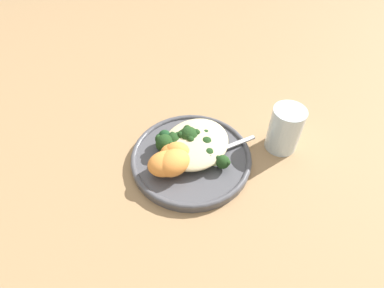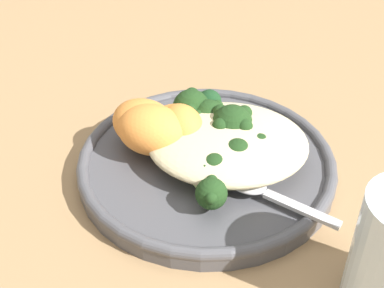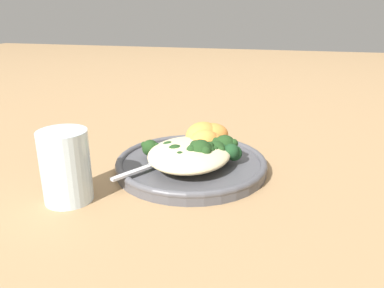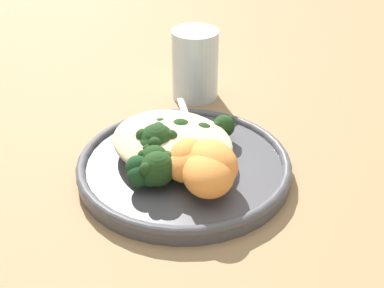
{
  "view_description": "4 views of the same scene",
  "coord_description": "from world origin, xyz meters",
  "px_view_note": "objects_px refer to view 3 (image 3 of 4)",
  "views": [
    {
      "loc": [
        0.34,
        0.2,
        0.5
      ],
      "look_at": [
        -0.01,
        -0.02,
        0.05
      ],
      "focal_mm": 28.0,
      "sensor_mm": 36.0,
      "label": 1
    },
    {
      "loc": [
        -0.01,
        0.39,
        0.35
      ],
      "look_at": [
        0.01,
        -0.01,
        0.04
      ],
      "focal_mm": 50.0,
      "sensor_mm": 36.0,
      "label": 2
    },
    {
      "loc": [
        -0.56,
        -0.16,
        0.26
      ],
      "look_at": [
        -0.02,
        -0.03,
        0.05
      ],
      "focal_mm": 35.0,
      "sensor_mm": 36.0,
      "label": 3
    },
    {
      "loc": [
        0.4,
        -0.35,
        0.37
      ],
      "look_at": [
        0.01,
        -0.02,
        0.05
      ],
      "focal_mm": 50.0,
      "sensor_mm": 36.0,
      "label": 4
    }
  ],
  "objects_px": {
    "broccoli_stalk_3": "(184,158)",
    "sweet_potato_chunk_0": "(210,135)",
    "broccoli_stalk_0": "(168,148)",
    "kale_tuft": "(228,152)",
    "water_glass": "(66,166)",
    "sweet_potato_chunk_1": "(204,142)",
    "broccoli_stalk_1": "(176,150)",
    "sweet_potato_chunk_2": "(206,142)",
    "broccoli_stalk_7": "(221,147)",
    "broccoli_stalk_5": "(205,154)",
    "spoon": "(153,164)",
    "sweet_potato_chunk_3": "(202,135)",
    "broccoli_stalk_6": "(214,151)",
    "plate": "(191,164)",
    "quinoa_mound": "(189,154)",
    "broccoli_stalk_4": "(200,152)",
    "broccoli_stalk_2": "(182,153)"
  },
  "relations": [
    {
      "from": "broccoli_stalk_6",
      "to": "sweet_potato_chunk_2",
      "type": "bearing_deg",
      "value": 156.13
    },
    {
      "from": "broccoli_stalk_5",
      "to": "sweet_potato_chunk_0",
      "type": "relative_size",
      "value": 1.17
    },
    {
      "from": "broccoli_stalk_0",
      "to": "plate",
      "type": "bearing_deg",
      "value": 145.86
    },
    {
      "from": "broccoli_stalk_0",
      "to": "sweet_potato_chunk_2",
      "type": "xyz_separation_m",
      "value": [
        0.03,
        -0.06,
        0.01
      ]
    },
    {
      "from": "sweet_potato_chunk_0",
      "to": "sweet_potato_chunk_1",
      "type": "xyz_separation_m",
      "value": [
        -0.04,
        0.0,
        -0.0
      ]
    },
    {
      "from": "broccoli_stalk_1",
      "to": "spoon",
      "type": "xyz_separation_m",
      "value": [
        -0.05,
        0.02,
        -0.01
      ]
    },
    {
      "from": "plate",
      "to": "kale_tuft",
      "type": "relative_size",
      "value": 5.47
    },
    {
      "from": "broccoli_stalk_6",
      "to": "broccoli_stalk_7",
      "type": "distance_m",
      "value": 0.02
    },
    {
      "from": "sweet_potato_chunk_3",
      "to": "spoon",
      "type": "relative_size",
      "value": 0.68
    },
    {
      "from": "sweet_potato_chunk_2",
      "to": "broccoli_stalk_5",
      "type": "bearing_deg",
      "value": -170.44
    },
    {
      "from": "broccoli_stalk_5",
      "to": "sweet_potato_chunk_2",
      "type": "xyz_separation_m",
      "value": [
        0.05,
        0.01,
        0.0
      ]
    },
    {
      "from": "plate",
      "to": "sweet_potato_chunk_3",
      "type": "xyz_separation_m",
      "value": [
        0.06,
        -0.01,
        0.03
      ]
    },
    {
      "from": "broccoli_stalk_4",
      "to": "kale_tuft",
      "type": "relative_size",
      "value": 1.94
    },
    {
      "from": "broccoli_stalk_7",
      "to": "water_glass",
      "type": "height_order",
      "value": "water_glass"
    },
    {
      "from": "plate",
      "to": "spoon",
      "type": "distance_m",
      "value": 0.07
    },
    {
      "from": "broccoli_stalk_0",
      "to": "kale_tuft",
      "type": "bearing_deg",
      "value": 155.62
    },
    {
      "from": "broccoli_stalk_4",
      "to": "water_glass",
      "type": "distance_m",
      "value": 0.21
    },
    {
      "from": "sweet_potato_chunk_3",
      "to": "kale_tuft",
      "type": "relative_size",
      "value": 1.49
    },
    {
      "from": "broccoli_stalk_5",
      "to": "spoon",
      "type": "relative_size",
      "value": 0.8
    },
    {
      "from": "sweet_potato_chunk_2",
      "to": "spoon",
      "type": "bearing_deg",
      "value": 140.44
    },
    {
      "from": "broccoli_stalk_5",
      "to": "sweet_potato_chunk_0",
      "type": "xyz_separation_m",
      "value": [
        0.08,
        0.01,
        0.01
      ]
    },
    {
      "from": "sweet_potato_chunk_1",
      "to": "broccoli_stalk_4",
      "type": "bearing_deg",
      "value": -177.54
    },
    {
      "from": "broccoli_stalk_3",
      "to": "broccoli_stalk_0",
      "type": "bearing_deg",
      "value": -127.19
    },
    {
      "from": "broccoli_stalk_1",
      "to": "sweet_potato_chunk_2",
      "type": "distance_m",
      "value": 0.06
    },
    {
      "from": "sweet_potato_chunk_2",
      "to": "kale_tuft",
      "type": "distance_m",
      "value": 0.05
    },
    {
      "from": "broccoli_stalk_1",
      "to": "water_glass",
      "type": "distance_m",
      "value": 0.19
    },
    {
      "from": "sweet_potato_chunk_2",
      "to": "spoon",
      "type": "relative_size",
      "value": 0.6
    },
    {
      "from": "broccoli_stalk_7",
      "to": "broccoli_stalk_6",
      "type": "bearing_deg",
      "value": -110.87
    },
    {
      "from": "spoon",
      "to": "sweet_potato_chunk_0",
      "type": "bearing_deg",
      "value": 179.17
    },
    {
      "from": "sweet_potato_chunk_1",
      "to": "kale_tuft",
      "type": "height_order",
      "value": "sweet_potato_chunk_1"
    },
    {
      "from": "quinoa_mound",
      "to": "sweet_potato_chunk_3",
      "type": "distance_m",
      "value": 0.07
    },
    {
      "from": "broccoli_stalk_1",
      "to": "sweet_potato_chunk_0",
      "type": "height_order",
      "value": "sweet_potato_chunk_0"
    },
    {
      "from": "broccoli_stalk_3",
      "to": "spoon",
      "type": "xyz_separation_m",
      "value": [
        -0.02,
        0.05,
        -0.01
      ]
    },
    {
      "from": "broccoli_stalk_6",
      "to": "sweet_potato_chunk_0",
      "type": "bearing_deg",
      "value": 139.84
    },
    {
      "from": "broccoli_stalk_1",
      "to": "broccoli_stalk_5",
      "type": "height_order",
      "value": "broccoli_stalk_5"
    },
    {
      "from": "sweet_potato_chunk_3",
      "to": "water_glass",
      "type": "height_order",
      "value": "water_glass"
    },
    {
      "from": "broccoli_stalk_5",
      "to": "quinoa_mound",
      "type": "bearing_deg",
      "value": -104.45
    },
    {
      "from": "kale_tuft",
      "to": "water_glass",
      "type": "bearing_deg",
      "value": 125.95
    },
    {
      "from": "broccoli_stalk_7",
      "to": "sweet_potato_chunk_0",
      "type": "height_order",
      "value": "sweet_potato_chunk_0"
    },
    {
      "from": "broccoli_stalk_3",
      "to": "sweet_potato_chunk_0",
      "type": "bearing_deg",
      "value": 172.4
    },
    {
      "from": "sweet_potato_chunk_0",
      "to": "sweet_potato_chunk_1",
      "type": "bearing_deg",
      "value": 175.95
    },
    {
      "from": "sweet_potato_chunk_0",
      "to": "spoon",
      "type": "bearing_deg",
      "value": 147.99
    },
    {
      "from": "sweet_potato_chunk_0",
      "to": "sweet_potato_chunk_3",
      "type": "xyz_separation_m",
      "value": [
        -0.01,
        0.01,
        0.0
      ]
    },
    {
      "from": "plate",
      "to": "broccoli_stalk_2",
      "type": "relative_size",
      "value": 2.53
    },
    {
      "from": "sweet_potato_chunk_0",
      "to": "broccoli_stalk_3",
      "type": "bearing_deg",
      "value": 166.74
    },
    {
      "from": "broccoli_stalk_3",
      "to": "kale_tuft",
      "type": "relative_size",
      "value": 2.2
    },
    {
      "from": "broccoli_stalk_0",
      "to": "sweet_potato_chunk_0",
      "type": "bearing_deg",
      "value": -161.21
    },
    {
      "from": "broccoli_stalk_4",
      "to": "sweet_potato_chunk_2",
      "type": "height_order",
      "value": "broccoli_stalk_4"
    },
    {
      "from": "quinoa_mound",
      "to": "broccoli_stalk_4",
      "type": "distance_m",
      "value": 0.02
    },
    {
      "from": "broccoli_stalk_1",
      "to": "sweet_potato_chunk_3",
      "type": "xyz_separation_m",
      "value": [
        0.05,
        -0.03,
        0.01
      ]
    }
  ]
}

